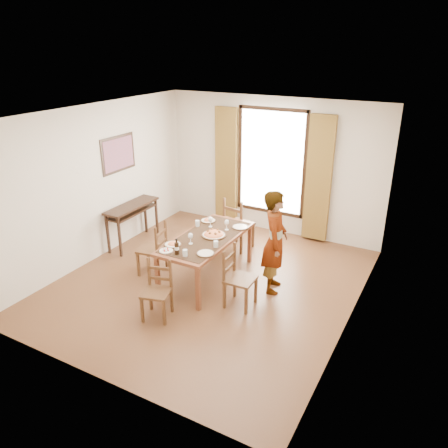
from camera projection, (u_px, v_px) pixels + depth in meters
The scene contains 22 objects.
ground at pixel (209, 283), 7.12m from camera, with size 5.00×5.00×0.00m, color #4A2617.
room_shell at pixel (212, 191), 6.63m from camera, with size 4.60×5.10×2.74m.
console_table at pixel (132, 211), 8.23m from camera, with size 0.38×1.20×0.80m.
dining_table at pixel (207, 240), 6.99m from camera, with size 0.84×1.84×0.76m.
chair_west at pixel (154, 250), 7.25m from camera, with size 0.48×0.48×0.93m.
chair_north at pixel (238, 225), 8.11m from camera, with size 0.52×0.52×1.02m.
chair_south at pixel (157, 292), 6.11m from camera, with size 0.46×0.46×0.85m.
chair_east at pixel (238, 279), 6.37m from camera, with size 0.42×0.42×0.92m.
man at pixel (275, 242), 6.64m from camera, with size 0.55×0.68×1.63m, color gray.
plate_sw at pixel (173, 244), 6.66m from camera, with size 0.27×0.27×0.05m, color silver, non-canonical shape.
plate_se at pixel (206, 252), 6.38m from camera, with size 0.27×0.27×0.05m, color silver, non-canonical shape.
plate_nw at pixel (208, 220), 7.55m from camera, with size 0.27×0.27×0.05m, color silver, non-canonical shape.
plate_ne at pixel (240, 226), 7.29m from camera, with size 0.27×0.27×0.05m, color silver, non-canonical shape.
pasta_platter at pixel (214, 233), 6.97m from camera, with size 0.40×0.40×0.10m, color red, non-canonical shape.
caprese_plate at pixel (166, 250), 6.47m from camera, with size 0.20×0.20×0.04m, color silver, non-canonical shape.
wine_glass_a at pixel (191, 238), 6.68m from camera, with size 0.08×0.08×0.18m, color white, non-canonical shape.
wine_glass_b at pixel (227, 225), 7.18m from camera, with size 0.08×0.08×0.18m, color white, non-canonical shape.
wine_glass_c at pixel (210, 222), 7.30m from camera, with size 0.08×0.08×0.18m, color white, non-canonical shape.
tumbler_a at pixel (216, 244), 6.59m from camera, with size 0.07×0.07×0.10m, color silver.
tumbler_b at pixel (197, 223), 7.34m from camera, with size 0.07×0.07×0.10m, color silver.
tumbler_c at pixel (185, 253), 6.32m from camera, with size 0.07×0.07×0.10m, color silver.
wine_bottle at pixel (177, 247), 6.34m from camera, with size 0.07×0.07×0.25m, color black, non-canonical shape.
Camera 1 is at (3.18, -5.32, 3.64)m, focal length 35.00 mm.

